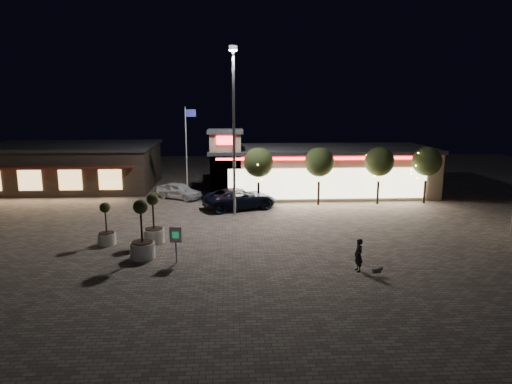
{
  "coord_description": "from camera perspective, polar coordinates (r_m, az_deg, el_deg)",
  "views": [
    {
      "loc": [
        1.77,
        -25.7,
        8.58
      ],
      "look_at": [
        3.52,
        6.0,
        2.14
      ],
      "focal_mm": 32.0,
      "sensor_mm": 36.0,
      "label": 1
    }
  ],
  "objects": [
    {
      "name": "planter_right",
      "position": [
        28.55,
        -12.66,
        -4.34
      ],
      "size": [
        1.24,
        1.24,
        3.06
      ],
      "color": "beige",
      "rests_on": "ground"
    },
    {
      "name": "string_tree_a",
      "position": [
        37.11,
        0.32,
        3.69
      ],
      "size": [
        2.42,
        2.42,
        4.79
      ],
      "color": "#332319",
      "rests_on": "ground"
    },
    {
      "name": "restaurant_building",
      "position": [
        48.75,
        -22.03,
        3.05
      ],
      "size": [
        16.4,
        11.0,
        4.3
      ],
      "color": "#382D23",
      "rests_on": "ground"
    },
    {
      "name": "planter_left",
      "position": [
        28.92,
        -18.18,
        -4.73
      ],
      "size": [
        1.06,
        1.06,
        2.6
      ],
      "color": "beige",
      "rests_on": "ground"
    },
    {
      "name": "ground",
      "position": [
        27.16,
        -6.78,
        -7.04
      ],
      "size": [
        90.0,
        90.0,
        0.0
      ],
      "primitive_type": "plane",
      "color": "slate",
      "rests_on": "ground"
    },
    {
      "name": "string_tree_b",
      "position": [
        37.74,
        7.93,
        3.71
      ],
      "size": [
        2.42,
        2.42,
        4.79
      ],
      "color": "#332319",
      "rests_on": "ground"
    },
    {
      "name": "white_sedan",
      "position": [
        40.74,
        -9.61,
        0.17
      ],
      "size": [
        4.49,
        3.7,
        1.44
      ],
      "primitive_type": "imported",
      "rotation": [
        0.0,
        0.0,
        1.01
      ],
      "color": "silver",
      "rests_on": "ground"
    },
    {
      "name": "valet_sign",
      "position": [
        24.73,
        -10.01,
        -5.67
      ],
      "size": [
        0.65,
        0.13,
        1.96
      ],
      "color": "gray",
      "rests_on": "ground"
    },
    {
      "name": "pickup_truck",
      "position": [
        36.49,
        -2.05,
        -0.82
      ],
      "size": [
        6.51,
        4.53,
        1.65
      ],
      "primitive_type": "imported",
      "rotation": [
        0.0,
        0.0,
        1.9
      ],
      "color": "black",
      "rests_on": "ground"
    },
    {
      "name": "retail_building",
      "position": [
        42.71,
        7.32,
        2.79
      ],
      "size": [
        20.4,
        8.4,
        6.1
      ],
      "color": "gray",
      "rests_on": "ground"
    },
    {
      "name": "pedestrian",
      "position": [
        23.89,
        12.7,
        -7.71
      ],
      "size": [
        0.51,
        0.68,
        1.7
      ],
      "primitive_type": "imported",
      "rotation": [
        0.0,
        0.0,
        -1.39
      ],
      "color": "black",
      "rests_on": "ground"
    },
    {
      "name": "dog",
      "position": [
        23.72,
        15.02,
        -9.39
      ],
      "size": [
        0.56,
        0.3,
        0.3
      ],
      "color": "#59514C",
      "rests_on": "ground"
    },
    {
      "name": "flagpole",
      "position": [
        39.07,
        -8.58,
        5.7
      ],
      "size": [
        0.95,
        0.1,
        8.0
      ],
      "color": "white",
      "rests_on": "ground"
    },
    {
      "name": "string_tree_d",
      "position": [
        40.44,
        20.57,
        3.6
      ],
      "size": [
        2.42,
        2.42,
        4.79
      ],
      "color": "#332319",
      "rests_on": "ground"
    },
    {
      "name": "floodlight_pole",
      "position": [
        33.74,
        -2.8,
        8.79
      ],
      "size": [
        0.6,
        0.4,
        12.38
      ],
      "color": "gray",
      "rests_on": "ground"
    },
    {
      "name": "string_tree_c",
      "position": [
        39.01,
        15.17,
        3.67
      ],
      "size": [
        2.42,
        2.42,
        4.79
      ],
      "color": "#332319",
      "rests_on": "ground"
    },
    {
      "name": "planter_mid",
      "position": [
        25.86,
        -14.04,
        -5.89
      ],
      "size": [
        1.35,
        1.35,
        3.31
      ],
      "color": "beige",
      "rests_on": "ground"
    }
  ]
}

